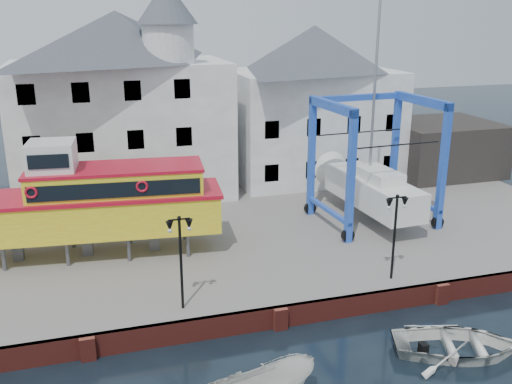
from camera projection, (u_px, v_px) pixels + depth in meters
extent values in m
plane|color=black|center=(280.00, 328.00, 24.74)|extent=(140.00, 140.00, 0.00)
cube|color=slate|center=(222.00, 229.00, 34.64)|extent=(44.00, 22.00, 1.00)
cube|color=maroon|center=(279.00, 317.00, 24.70)|extent=(44.00, 0.25, 1.00)
cube|color=maroon|center=(88.00, 349.00, 22.37)|extent=(0.60, 0.36, 1.00)
cube|color=maroon|center=(280.00, 319.00, 24.55)|extent=(0.60, 0.36, 1.00)
cube|color=maroon|center=(442.00, 294.00, 26.72)|extent=(0.60, 0.36, 1.00)
cube|color=silver|center=(123.00, 129.00, 38.62)|extent=(14.00, 8.00, 9.00)
pyramid|color=#3C3F48|center=(116.00, 36.00, 36.77)|extent=(14.00, 8.00, 3.20)
cube|color=black|center=(38.00, 194.00, 34.38)|extent=(1.00, 0.08, 1.20)
cube|color=black|center=(90.00, 190.00, 35.20)|extent=(1.00, 0.08, 1.20)
cube|color=black|center=(139.00, 186.00, 36.01)|extent=(1.00, 0.08, 1.20)
cube|color=black|center=(186.00, 182.00, 36.83)|extent=(1.00, 0.08, 1.20)
cube|color=black|center=(32.00, 146.00, 33.48)|extent=(1.00, 0.08, 1.20)
cube|color=black|center=(85.00, 143.00, 34.29)|extent=(1.00, 0.08, 1.20)
cube|color=black|center=(136.00, 140.00, 35.11)|extent=(1.00, 0.08, 1.20)
cube|color=black|center=(184.00, 137.00, 35.92)|extent=(1.00, 0.08, 1.20)
cube|color=black|center=(26.00, 95.00, 32.57)|extent=(1.00, 0.08, 1.20)
cube|color=black|center=(81.00, 93.00, 33.38)|extent=(1.00, 0.08, 1.20)
cube|color=black|center=(133.00, 91.00, 34.20)|extent=(1.00, 0.08, 1.20)
cube|color=black|center=(182.00, 89.00, 35.01)|extent=(1.00, 0.08, 1.20)
cylinder|color=silver|center=(168.00, 44.00, 35.52)|extent=(3.20, 3.20, 2.40)
cone|color=#3C3F48|center=(166.00, 2.00, 34.76)|extent=(3.80, 3.80, 2.60)
cube|color=silver|center=(312.00, 124.00, 43.03)|extent=(12.00, 8.00, 8.00)
pyramid|color=#3C3F48|center=(314.00, 48.00, 41.34)|extent=(12.00, 8.00, 3.20)
cube|color=black|center=(272.00, 173.00, 38.92)|extent=(1.00, 0.08, 1.20)
cube|color=black|center=(312.00, 170.00, 39.73)|extent=(1.00, 0.08, 1.20)
cube|color=black|center=(352.00, 166.00, 40.55)|extent=(1.00, 0.08, 1.20)
cube|color=black|center=(389.00, 163.00, 41.36)|extent=(1.00, 0.08, 1.20)
cube|color=black|center=(272.00, 130.00, 38.01)|extent=(1.00, 0.08, 1.20)
cube|color=black|center=(314.00, 127.00, 38.83)|extent=(1.00, 0.08, 1.20)
cube|color=black|center=(354.00, 125.00, 39.64)|extent=(1.00, 0.08, 1.20)
cube|color=black|center=(392.00, 123.00, 40.46)|extent=(1.00, 0.08, 1.20)
cube|color=#272523|center=(440.00, 147.00, 44.53)|extent=(8.00, 7.00, 4.00)
cylinder|color=black|center=(181.00, 265.00, 23.84)|extent=(0.12, 0.12, 4.00)
cube|color=black|center=(179.00, 219.00, 23.22)|extent=(0.90, 0.06, 0.06)
sphere|color=black|center=(179.00, 218.00, 23.20)|extent=(0.16, 0.16, 0.16)
cone|color=black|center=(170.00, 226.00, 23.20)|extent=(0.32, 0.32, 0.45)
sphere|color=silver|center=(170.00, 231.00, 23.25)|extent=(0.18, 0.18, 0.18)
cone|color=black|center=(189.00, 224.00, 23.41)|extent=(0.32, 0.32, 0.45)
sphere|color=silver|center=(189.00, 229.00, 23.47)|extent=(0.18, 0.18, 0.18)
cylinder|color=black|center=(394.00, 239.00, 26.56)|extent=(0.12, 0.12, 4.00)
cube|color=black|center=(397.00, 198.00, 25.94)|extent=(0.90, 0.06, 0.06)
sphere|color=black|center=(397.00, 196.00, 25.92)|extent=(0.16, 0.16, 0.16)
cone|color=black|center=(389.00, 204.00, 25.91)|extent=(0.32, 0.32, 0.45)
sphere|color=silver|center=(389.00, 208.00, 25.97)|extent=(0.18, 0.18, 0.18)
cone|color=black|center=(405.00, 202.00, 26.13)|extent=(0.32, 0.32, 0.45)
sphere|color=silver|center=(404.00, 206.00, 26.19)|extent=(0.18, 0.18, 0.18)
cylinder|color=#59595E|center=(4.00, 258.00, 27.78)|extent=(0.22, 0.22, 1.28)
cylinder|color=#59595E|center=(14.00, 240.00, 30.02)|extent=(0.22, 0.22, 1.28)
cylinder|color=#59595E|center=(67.00, 254.00, 28.32)|extent=(0.22, 0.22, 1.28)
cylinder|color=#59595E|center=(73.00, 236.00, 30.56)|extent=(0.22, 0.22, 1.28)
cylinder|color=#59595E|center=(129.00, 249.00, 28.86)|extent=(0.22, 0.22, 1.28)
cylinder|color=#59595E|center=(130.00, 232.00, 31.10)|extent=(0.22, 0.22, 1.28)
cylinder|color=#59595E|center=(188.00, 245.00, 29.40)|extent=(0.22, 0.22, 1.28)
cylinder|color=#59595E|center=(185.00, 228.00, 31.65)|extent=(0.22, 0.22, 1.28)
cube|color=#59595E|center=(18.00, 248.00, 28.98)|extent=(0.55, 0.48, 1.28)
cube|color=#59595E|center=(87.00, 243.00, 29.60)|extent=(0.55, 0.48, 1.28)
cube|color=#59595E|center=(154.00, 238.00, 30.22)|extent=(0.55, 0.48, 1.28)
cube|color=gold|center=(102.00, 214.00, 29.27)|extent=(12.23, 4.41, 1.88)
cube|color=#B40F23|center=(100.00, 195.00, 28.96)|extent=(12.50, 4.57, 0.19)
cube|color=gold|center=(116.00, 182.00, 28.94)|extent=(8.80, 3.73, 1.37)
cube|color=black|center=(115.00, 190.00, 27.53)|extent=(8.18, 0.87, 0.77)
cube|color=black|center=(118.00, 174.00, 30.31)|extent=(8.18, 0.87, 0.77)
cube|color=#B40F23|center=(115.00, 168.00, 28.71)|extent=(8.97, 3.84, 0.15)
cube|color=silver|center=(52.00, 157.00, 27.95)|extent=(2.43, 2.43, 1.56)
cube|color=black|center=(48.00, 162.00, 26.86)|extent=(1.86, 0.24, 0.68)
torus|color=#B40F23|center=(31.00, 193.00, 26.75)|extent=(0.61, 0.18, 0.60)
torus|color=#B40F23|center=(142.00, 186.00, 27.68)|extent=(0.61, 0.18, 0.60)
cube|color=#173FBA|center=(351.00, 178.00, 30.35)|extent=(0.39, 0.39, 7.32)
cylinder|color=black|center=(348.00, 236.00, 31.35)|extent=(0.75, 0.31, 0.73)
cube|color=#173FBA|center=(311.00, 157.00, 34.70)|extent=(0.39, 0.39, 7.32)
cylinder|color=black|center=(310.00, 208.00, 35.70)|extent=(0.75, 0.31, 0.73)
cube|color=#173FBA|center=(443.00, 168.00, 32.29)|extent=(0.39, 0.39, 7.32)
cylinder|color=black|center=(437.00, 222.00, 33.29)|extent=(0.75, 0.31, 0.73)
cube|color=#173FBA|center=(395.00, 149.00, 36.64)|extent=(0.39, 0.39, 7.32)
cylinder|color=black|center=(391.00, 198.00, 37.64)|extent=(0.75, 0.31, 0.73)
cube|color=#173FBA|center=(332.00, 106.00, 31.47)|extent=(0.69, 5.24, 0.51)
cube|color=#173FBA|center=(328.00, 210.00, 33.32)|extent=(0.58, 5.24, 0.22)
cube|color=#173FBA|center=(422.00, 101.00, 33.41)|extent=(0.69, 5.24, 0.51)
cube|color=#173FBA|center=(414.00, 199.00, 35.26)|extent=(0.58, 5.24, 0.22)
cube|color=#173FBA|center=(357.00, 98.00, 34.62)|extent=(6.29, 0.75, 0.37)
cube|color=silver|center=(373.00, 191.00, 34.03)|extent=(2.89, 7.98, 1.67)
cone|color=silver|center=(336.00, 172.00, 38.20)|extent=(2.51, 1.82, 2.41)
cube|color=#59595E|center=(372.00, 210.00, 34.40)|extent=(0.37, 1.90, 0.73)
cube|color=silver|center=(379.00, 175.00, 33.22)|extent=(1.87, 3.24, 0.63)
cylinder|color=#99999E|center=(375.00, 79.00, 32.51)|extent=(0.17, 0.17, 11.51)
cube|color=black|center=(395.00, 145.00, 31.37)|extent=(5.67, 0.47, 0.05)
cube|color=black|center=(360.00, 132.00, 34.74)|extent=(5.67, 0.47, 0.05)
imported|color=silver|center=(457.00, 353.00, 22.93)|extent=(6.12, 5.23, 1.07)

